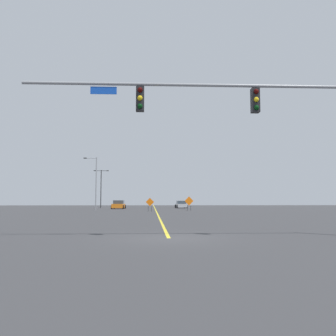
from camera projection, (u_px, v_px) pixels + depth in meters
ground at (169, 238)px, 15.05m from camera, size 181.08×181.08×0.00m
road_centre_stripe at (155, 209)px, 65.11m from camera, size 0.16×100.60×0.01m
traffic_signal_assembly at (252, 113)px, 15.66m from camera, size 14.88×0.44×6.88m
street_lamp_mid_left at (101, 185)px, 70.98m from camera, size 2.91×0.24×7.35m
street_lamp_near_left at (95, 181)px, 55.04m from camera, size 2.01×0.24×7.98m
construction_sign_left_shoulder at (150, 203)px, 50.13m from camera, size 1.14×0.07×1.84m
construction_sign_median_far at (189, 202)px, 53.91m from camera, size 1.33×0.34×2.07m
car_silver_near at (181, 205)px, 70.10m from camera, size 2.21×4.30×1.38m
car_orange_mid at (119, 205)px, 64.33m from camera, size 2.33×4.31×1.48m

